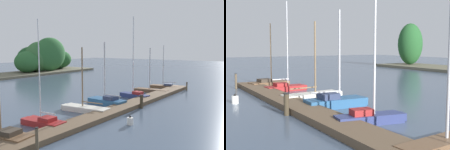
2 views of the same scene
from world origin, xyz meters
The scene contains 13 objects.
dock_pier centered at (0.00, 13.85, 0.17)m, with size 25.63×1.80×0.35m.
far_shore centered at (9.08, 44.31, 2.68)m, with size 55.08×8.79×7.35m.
sailboat_0 centered at (-11.43, 15.56, 0.31)m, with size 1.84×3.79×5.63m.
sailboat_1 centered at (-8.25, 15.91, 0.31)m, with size 1.36×3.48×7.18m.
sailboat_2 centered at (-3.64, 16.16, 0.29)m, with size 1.53×4.52×5.31m.
sailboat_3 centered at (-0.48, 16.16, 0.38)m, with size 1.57×3.95×5.77m.
sailboat_4 centered at (3.71, 15.58, 0.45)m, with size 1.50×3.62×8.42m.
sailboat_5 centered at (7.89, 15.74, 0.29)m, with size 1.30×4.15×5.21m.
sailboat_6 centered at (11.66, 15.62, 0.27)m, with size 1.84×3.78×5.51m.
mooring_piling_0 centered at (-11.42, 12.61, 0.66)m, with size 0.19×0.19×1.30m.
mooring_piling_1 centered at (0.07, 12.75, 0.60)m, with size 0.32×0.32×1.18m.
mooring_piling_2 centered at (11.42, 12.55, 0.53)m, with size 0.20×0.20×1.05m.
channel_buoy_0 centered at (-4.66, 11.11, 0.26)m, with size 0.43×0.43×0.64m.
Camera 1 is at (-19.87, 2.18, 5.38)m, focal length 41.99 mm.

